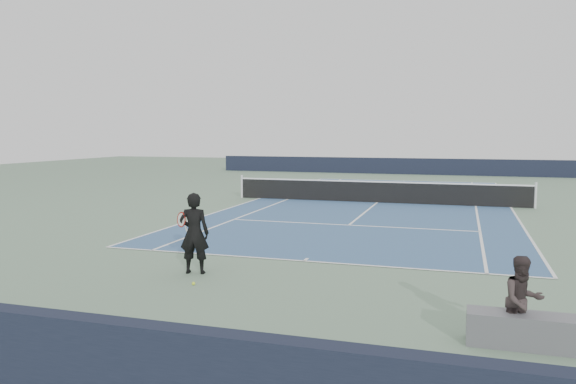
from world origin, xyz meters
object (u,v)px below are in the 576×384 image
(tennis_player, at_px, (194,233))
(tennis_ball, at_px, (193,283))
(spectator_bench, at_px, (522,315))
(tennis_net, at_px, (377,191))

(tennis_player, distance_m, tennis_ball, 1.30)
(tennis_player, height_order, tennis_ball, tennis_player)
(tennis_player, relative_size, tennis_ball, 25.54)
(tennis_ball, xyz_separation_m, spectator_bench, (5.98, -1.55, 0.44))
(tennis_ball, bearing_deg, tennis_player, 115.14)
(tennis_net, bearing_deg, tennis_ball, -96.13)
(tennis_ball, relative_size, spectator_bench, 0.04)
(tennis_player, xyz_separation_m, spectator_bench, (6.39, -2.44, -0.42))
(tennis_net, relative_size, tennis_ball, 185.62)
(tennis_player, xyz_separation_m, tennis_ball, (0.42, -0.89, -0.85))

